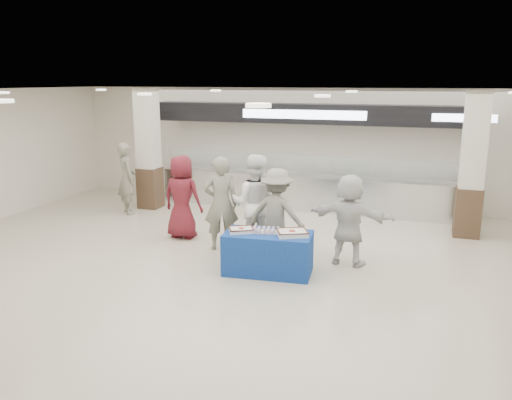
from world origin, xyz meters
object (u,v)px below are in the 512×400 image
(civilian_white, at_px, (349,220))
(soldier_b, at_px, (277,214))
(soldier_a, at_px, (221,203))
(civilian_maroon, at_px, (182,197))
(sheet_cake_right, at_px, (292,233))
(sheet_cake_left, at_px, (241,230))
(soldier_bg, at_px, (127,178))
(display_table, at_px, (268,253))
(chef_tall, at_px, (254,203))
(chef_short, at_px, (257,207))
(cupcake_tray, at_px, (266,230))

(civilian_white, bearing_deg, soldier_b, 12.19)
(soldier_a, bearing_deg, civilian_maroon, -46.22)
(soldier_a, bearing_deg, sheet_cake_right, 127.63)
(civilian_white, bearing_deg, civilian_maroon, -0.52)
(sheet_cake_right, xyz_separation_m, soldier_a, (-1.74, 0.95, 0.16))
(soldier_b, distance_m, civilian_white, 1.37)
(civilian_maroon, bearing_deg, sheet_cake_right, 157.00)
(sheet_cake_left, height_order, civilian_white, civilian_white)
(civilian_maroon, height_order, soldier_b, civilian_maroon)
(soldier_a, xyz_separation_m, soldier_bg, (-3.40, 1.85, -0.03))
(sheet_cake_right, height_order, soldier_a, soldier_a)
(sheet_cake_right, xyz_separation_m, soldier_bg, (-5.14, 2.80, 0.13))
(display_table, height_order, sheet_cake_right, sheet_cake_right)
(display_table, bearing_deg, soldier_b, 89.64)
(chef_tall, bearing_deg, soldier_a, 4.25)
(soldier_a, distance_m, chef_tall, 0.68)
(soldier_b, bearing_deg, civilian_maroon, -9.96)
(civilian_maroon, distance_m, chef_short, 1.78)
(civilian_white, bearing_deg, display_table, 42.31)
(civilian_maroon, relative_size, chef_tall, 0.93)
(civilian_white, bearing_deg, chef_short, -2.83)
(display_table, relative_size, soldier_b, 0.87)
(sheet_cake_left, xyz_separation_m, chef_tall, (-0.17, 1.23, 0.19))
(chef_tall, distance_m, chef_short, 0.15)
(chef_short, relative_size, soldier_b, 0.99)
(display_table, xyz_separation_m, chef_tall, (-0.65, 1.14, 0.61))
(soldier_a, bearing_deg, display_table, 120.05)
(display_table, xyz_separation_m, chef_short, (-0.63, 1.25, 0.51))
(soldier_bg, bearing_deg, chef_short, -159.16)
(chef_short, distance_m, soldier_bg, 4.35)
(soldier_b, height_order, civilian_white, soldier_b)
(chef_tall, relative_size, chef_short, 1.12)
(civilian_maroon, bearing_deg, chef_tall, 174.65)
(civilian_maroon, height_order, chef_tall, chef_tall)
(display_table, xyz_separation_m, soldier_a, (-1.30, 0.95, 0.59))
(sheet_cake_left, distance_m, chef_short, 1.36)
(display_table, xyz_separation_m, sheet_cake_left, (-0.48, -0.09, 0.42))
(cupcake_tray, height_order, civilian_maroon, civilian_maroon)
(cupcake_tray, distance_m, civilian_maroon, 2.73)
(sheet_cake_right, distance_m, civilian_white, 1.25)
(soldier_a, distance_m, civilian_white, 2.60)
(soldier_b, bearing_deg, chef_tall, -26.46)
(cupcake_tray, relative_size, civilian_maroon, 0.26)
(cupcake_tray, bearing_deg, civilian_maroon, 149.58)
(civilian_maroon, bearing_deg, sheet_cake_left, 145.46)
(soldier_a, height_order, civilian_white, soldier_a)
(cupcake_tray, height_order, soldier_b, soldier_b)
(cupcake_tray, xyz_separation_m, civilian_white, (1.35, 0.88, 0.09))
(display_table, height_order, cupcake_tray, cupcake_tray)
(civilian_maroon, xyz_separation_m, civilian_white, (3.71, -0.50, -0.05))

